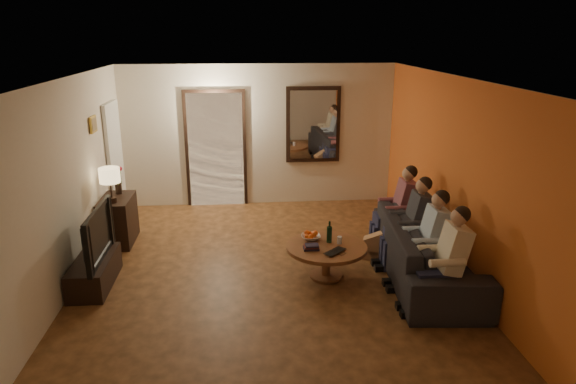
{
  "coord_description": "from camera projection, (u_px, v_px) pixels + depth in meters",
  "views": [
    {
      "loc": [
        -0.29,
        -6.35,
        3.15
      ],
      "look_at": [
        0.3,
        0.3,
        1.05
      ],
      "focal_mm": 32.0,
      "sensor_mm": 36.0,
      "label": 1
    }
  ],
  "objects": [
    {
      "name": "person_d",
      "position": [
        400.0,
        212.0,
        7.57
      ],
      "size": [
        0.6,
        0.4,
        1.2
      ],
      "primitive_type": null,
      "color": "tan",
      "rests_on": "sofa"
    },
    {
      "name": "door_trim",
      "position": [
        216.0,
        150.0,
        9.45
      ],
      "size": [
        1.12,
        0.04,
        2.22
      ],
      "primitive_type": "cube",
      "color": "black",
      "rests_on": "floor"
    },
    {
      "name": "mirror_glass",
      "position": [
        313.0,
        125.0,
        9.43
      ],
      "size": [
        0.86,
        0.02,
        1.26
      ],
      "primitive_type": "cube",
      "color": "white",
      "rests_on": "back_wall"
    },
    {
      "name": "mirror_frame",
      "position": [
        313.0,
        125.0,
        9.45
      ],
      "size": [
        1.0,
        0.05,
        1.4
      ],
      "primitive_type": "cube",
      "color": "black",
      "rests_on": "back_wall"
    },
    {
      "name": "art_canvas",
      "position": [
        94.0,
        124.0,
        7.48
      ],
      "size": [
        0.01,
        0.22,
        0.18
      ],
      "primitive_type": "cube",
      "color": "brown",
      "rests_on": "left_wall"
    },
    {
      "name": "book_stack",
      "position": [
        311.0,
        247.0,
        6.64
      ],
      "size": [
        0.2,
        0.15,
        0.07
      ],
      "primitive_type": null,
      "color": "black",
      "rests_on": "coffee_table"
    },
    {
      "name": "framed_art",
      "position": [
        93.0,
        124.0,
        7.48
      ],
      "size": [
        0.03,
        0.28,
        0.24
      ],
      "primitive_type": "cube",
      "color": "#B28C33",
      "rests_on": "left_wall"
    },
    {
      "name": "table_lamp",
      "position": [
        111.0,
        185.0,
        7.52
      ],
      "size": [
        0.3,
        0.3,
        0.54
      ],
      "primitive_type": null,
      "color": "beige",
      "rests_on": "dresser"
    },
    {
      "name": "orange_accent",
      "position": [
        454.0,
        177.0,
        6.83
      ],
      "size": [
        0.01,
        6.0,
        2.6
      ],
      "primitive_type": "cube",
      "color": "orange",
      "rests_on": "right_wall"
    },
    {
      "name": "floor",
      "position": [
        268.0,
        272.0,
        7.01
      ],
      "size": [
        5.0,
        6.0,
        0.01
      ],
      "primitive_type": "cube",
      "color": "#3F2610",
      "rests_on": "ground"
    },
    {
      "name": "flower_vase",
      "position": [
        118.0,
        180.0,
        7.95
      ],
      "size": [
        0.14,
        0.14,
        0.44
      ],
      "primitive_type": null,
      "color": "red",
      "rests_on": "dresser"
    },
    {
      "name": "laptop",
      "position": [
        338.0,
        253.0,
        6.5
      ],
      "size": [
        0.39,
        0.38,
        0.03
      ],
      "primitive_type": "imported",
      "rotation": [
        0.0,
        0.0,
        0.74
      ],
      "color": "black",
      "rests_on": "coffee_table"
    },
    {
      "name": "person_b",
      "position": [
        428.0,
        244.0,
        6.43
      ],
      "size": [
        0.6,
        0.4,
        1.2
      ],
      "primitive_type": null,
      "color": "tan",
      "rests_on": "sofa"
    },
    {
      "name": "sofa",
      "position": [
        426.0,
        250.0,
        6.79
      ],
      "size": [
        2.65,
        1.23,
        0.75
      ],
      "primitive_type": "imported",
      "rotation": [
        0.0,
        0.0,
        1.48
      ],
      "color": "black",
      "rests_on": "floor"
    },
    {
      "name": "tv_stand",
      "position": [
        95.0,
        272.0,
        6.62
      ],
      "size": [
        0.45,
        1.09,
        0.36
      ],
      "primitive_type": "cube",
      "color": "black",
      "rests_on": "floor"
    },
    {
      "name": "person_c",
      "position": [
        413.0,
        227.0,
        7.0
      ],
      "size": [
        0.6,
        0.4,
        1.2
      ],
      "primitive_type": null,
      "color": "tan",
      "rests_on": "sofa"
    },
    {
      "name": "fridge_glimpse",
      "position": [
        230.0,
        158.0,
        9.53
      ],
      "size": [
        0.45,
        0.03,
        1.7
      ],
      "primitive_type": "cube",
      "color": "silver",
      "rests_on": "floor"
    },
    {
      "name": "dog",
      "position": [
        381.0,
        241.0,
        7.34
      ],
      "size": [
        0.61,
        0.41,
        0.56
      ],
      "primitive_type": null,
      "rotation": [
        0.0,
        0.0,
        -0.33
      ],
      "color": "#A76E4D",
      "rests_on": "floor"
    },
    {
      "name": "wine_glass",
      "position": [
        339.0,
        240.0,
        6.81
      ],
      "size": [
        0.06,
        0.06,
        0.1
      ],
      "primitive_type": "cylinder",
      "color": "silver",
      "rests_on": "coffee_table"
    },
    {
      "name": "kitchen_doorway",
      "position": [
        216.0,
        150.0,
        9.46
      ],
      "size": [
        1.0,
        0.06,
        2.1
      ],
      "primitive_type": "cube",
      "color": "#FFE0A5",
      "rests_on": "floor"
    },
    {
      "name": "right_wall",
      "position": [
        454.0,
        177.0,
        6.83
      ],
      "size": [
        0.02,
        6.0,
        2.6
      ],
      "primitive_type": "cube",
      "color": "beige",
      "rests_on": "floor"
    },
    {
      "name": "dresser",
      "position": [
        118.0,
        220.0,
        7.92
      ],
      "size": [
        0.45,
        0.81,
        0.72
      ],
      "primitive_type": "cube",
      "color": "black",
      "rests_on": "floor"
    },
    {
      "name": "ceiling",
      "position": [
        266.0,
        78.0,
        6.23
      ],
      "size": [
        5.0,
        6.0,
        0.01
      ],
      "primitive_type": "cube",
      "color": "white",
      "rests_on": "back_wall"
    },
    {
      "name": "oranges",
      "position": [
        311.0,
        233.0,
        6.92
      ],
      "size": [
        0.2,
        0.2,
        0.08
      ],
      "primitive_type": null,
      "color": "#E75013",
      "rests_on": "bowl"
    },
    {
      "name": "tv",
      "position": [
        90.0,
        234.0,
        6.46
      ],
      "size": [
        1.17,
        0.15,
        0.68
      ],
      "primitive_type": "imported",
      "rotation": [
        0.0,
        0.0,
        1.57
      ],
      "color": "black",
      "rests_on": "tv_stand"
    },
    {
      "name": "white_door",
      "position": [
        116.0,
        163.0,
        8.68
      ],
      "size": [
        0.06,
        0.85,
        2.04
      ],
      "primitive_type": "cube",
      "color": "white",
      "rests_on": "floor"
    },
    {
      "name": "person_a",
      "position": [
        447.0,
        265.0,
        5.86
      ],
      "size": [
        0.6,
        0.4,
        1.2
      ],
      "primitive_type": null,
      "color": "tan",
      "rests_on": "sofa"
    },
    {
      "name": "bowl",
      "position": [
        311.0,
        237.0,
        6.95
      ],
      "size": [
        0.26,
        0.26,
        0.06
      ],
      "primitive_type": "imported",
      "color": "white",
      "rests_on": "coffee_table"
    },
    {
      "name": "left_wall",
      "position": [
        67.0,
        186.0,
        6.41
      ],
      "size": [
        0.02,
        6.0,
        2.6
      ],
      "primitive_type": "cube",
      "color": "beige",
      "rests_on": "floor"
    },
    {
      "name": "back_wall",
      "position": [
        259.0,
        136.0,
        9.47
      ],
      "size": [
        5.0,
        0.02,
        2.6
      ],
      "primitive_type": "cube",
      "color": "beige",
      "rests_on": "floor"
    },
    {
      "name": "wine_bottle",
      "position": [
        329.0,
        232.0,
        6.81
      ],
      "size": [
        0.07,
        0.07,
        0.31
      ],
      "primitive_type": null,
      "color": "black",
      "rests_on": "coffee_table"
    },
    {
      "name": "front_wall",
      "position": [
        287.0,
        295.0,
        3.77
      ],
      "size": [
        5.0,
        0.02,
        2.6
      ],
      "primitive_type": "cube",
      "color": "beige",
      "rests_on": "floor"
    },
    {
      "name": "coffee_table",
      "position": [
        326.0,
        261.0,
        6.83
      ],
      "size": [
        1.26,
        1.26,
        0.45
      ],
      "primitive_type": "cylinder",
      "rotation": [
        0.0,
        0.0,
        -0.2
      ],
      "color": "brown",
      "rests_on": "floor"
    }
  ]
}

